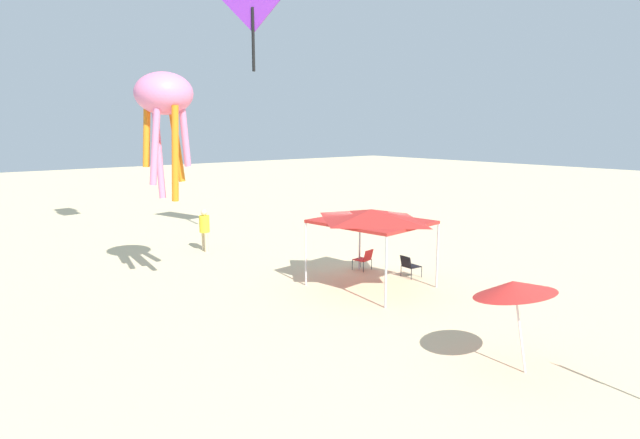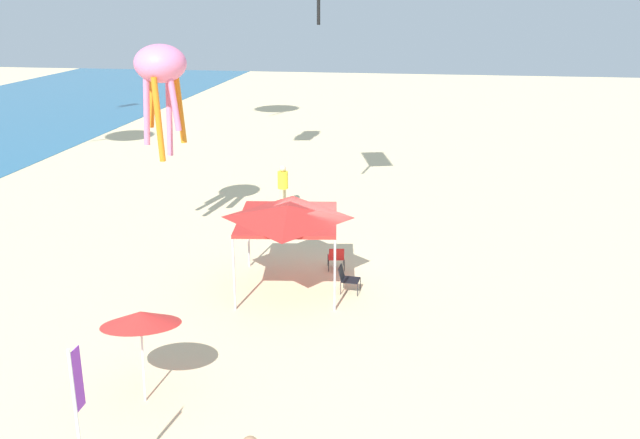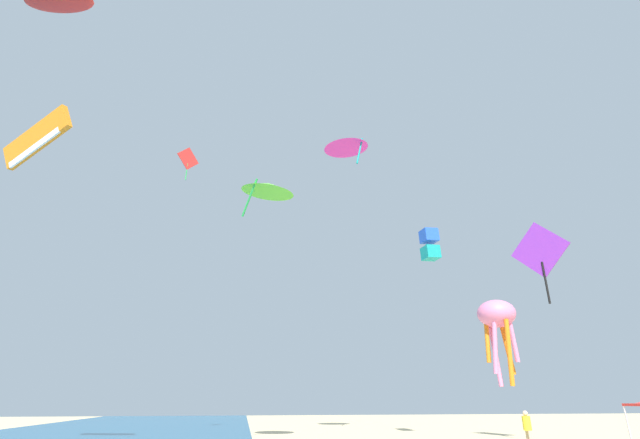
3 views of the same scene
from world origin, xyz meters
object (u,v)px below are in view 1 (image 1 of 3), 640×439
object	(u,v)px
canopy_tent	(372,217)
person_kite_handler	(204,227)
folding_chair_right_of_tent	(365,258)
kite_octopus_pink	(164,100)
folding_chair_facing_ocean	(409,265)
beach_umbrella	(514,288)

from	to	relation	value
canopy_tent	person_kite_handler	bearing A→B (deg)	12.82
folding_chair_right_of_tent	kite_octopus_pink	xyz separation A→B (m)	(2.41, 6.58, 5.70)
folding_chair_right_of_tent	kite_octopus_pink	bearing A→B (deg)	-30.72
folding_chair_facing_ocean	kite_octopus_pink	size ratio (longest dim) A/B	0.20
folding_chair_facing_ocean	canopy_tent	bearing A→B (deg)	90.73
canopy_tent	person_kite_handler	xyz separation A→B (m)	(8.34, 1.90, -1.32)
beach_umbrella	person_kite_handler	size ratio (longest dim) A/B	1.21
beach_umbrella	folding_chair_facing_ocean	xyz separation A→B (m)	(6.38, -3.87, -1.40)
canopy_tent	kite_octopus_pink	bearing A→B (deg)	52.61
folding_chair_right_of_tent	beach_umbrella	bearing A→B (deg)	57.19
beach_umbrella	folding_chair_right_of_tent	size ratio (longest dim) A/B	2.73
beach_umbrella	folding_chair_right_of_tent	bearing A→B (deg)	-22.26
beach_umbrella	kite_octopus_pink	bearing A→B (deg)	17.22
folding_chair_facing_ocean	kite_octopus_pink	bearing A→B (deg)	63.44
folding_chair_right_of_tent	folding_chair_facing_ocean	world-z (taller)	same
person_kite_handler	folding_chair_facing_ocean	bearing A→B (deg)	30.63
canopy_tent	kite_octopus_pink	size ratio (longest dim) A/B	0.93
beach_umbrella	person_kite_handler	world-z (taller)	beach_umbrella
person_kite_handler	beach_umbrella	bearing A→B (deg)	6.21
beach_umbrella	folding_chair_facing_ocean	size ratio (longest dim) A/B	2.73
person_kite_handler	kite_octopus_pink	size ratio (longest dim) A/B	0.45
canopy_tent	beach_umbrella	bearing A→B (deg)	162.49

